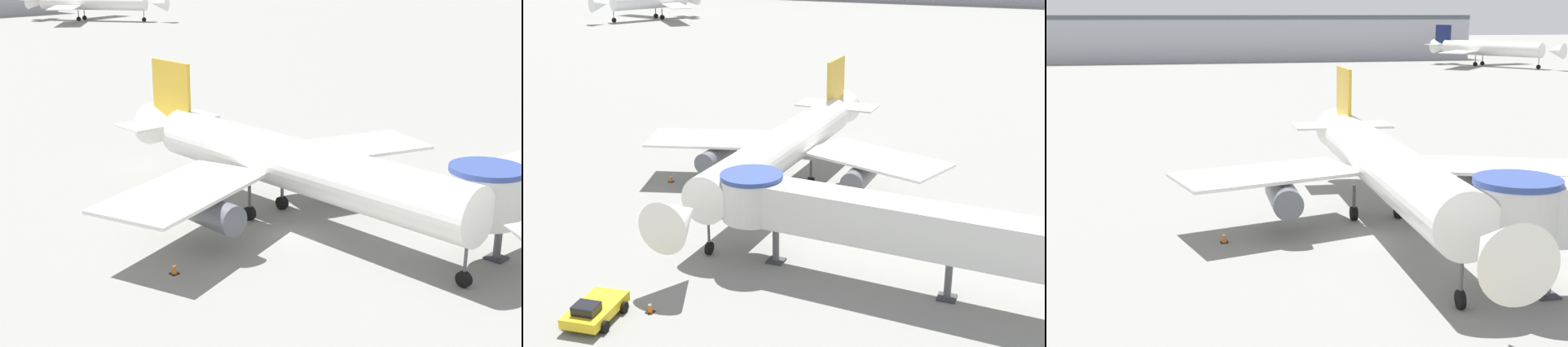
{
  "view_description": "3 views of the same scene",
  "coord_description": "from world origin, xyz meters",
  "views": [
    {
      "loc": [
        -31.48,
        -28.27,
        16.86
      ],
      "look_at": [
        -2.66,
        0.78,
        4.32
      ],
      "focal_mm": 50.0,
      "sensor_mm": 36.0,
      "label": 1
    },
    {
      "loc": [
        21.24,
        -50.88,
        20.91
      ],
      "look_at": [
        3.05,
        -3.93,
        3.78
      ],
      "focal_mm": 50.0,
      "sensor_mm": 36.0,
      "label": 2
    },
    {
      "loc": [
        -12.54,
        -40.32,
        13.21
      ],
      "look_at": [
        -5.06,
        -3.04,
        4.84
      ],
      "focal_mm": 50.0,
      "sensor_mm": 36.0,
      "label": 3
    }
  ],
  "objects": [
    {
      "name": "background_jet_blue_tail",
      "position": [
        -71.65,
        101.93,
        4.28
      ],
      "size": [
        26.22,
        26.06,
        9.69
      ],
      "rotation": [
        0.0,
        0.0,
        -0.54
      ],
      "color": "white",
      "rests_on": "ground_plane"
    },
    {
      "name": "main_airplane",
      "position": [
        0.88,
        1.57,
        3.9
      ],
      "size": [
        26.91,
        33.76,
        9.18
      ],
      "rotation": [
        0.0,
        0.0,
        -0.03
      ],
      "color": "white",
      "rests_on": "ground_plane"
    },
    {
      "name": "traffic_cone_starboard_wing",
      "position": [
        10.96,
        -0.25,
        0.34
      ],
      "size": [
        0.43,
        0.43,
        0.71
      ],
      "color": "black",
      "rests_on": "ground_plane"
    },
    {
      "name": "traffic_cone_near_nose",
      "position": [
        0.82,
        -19.38,
        0.36
      ],
      "size": [
        0.46,
        0.46,
        0.76
      ],
      "color": "black",
      "rests_on": "ground_plane"
    },
    {
      "name": "jet_bridge",
      "position": [
        11.7,
        -11.18,
        4.17
      ],
      "size": [
        23.96,
        5.28,
        5.86
      ],
      "rotation": [
        0.0,
        0.0,
        -0.09
      ],
      "color": "silver",
      "rests_on": "ground_plane"
    },
    {
      "name": "ground_plane",
      "position": [
        0.0,
        0.0,
        0.0
      ],
      "size": [
        800.0,
        800.0,
        0.0
      ],
      "primitive_type": "plane",
      "color": "gray"
    },
    {
      "name": "pushback_tug_yellow",
      "position": [
        -1.6,
        -21.25,
        0.65
      ],
      "size": [
        2.87,
        4.22,
        1.42
      ],
      "rotation": [
        0.0,
        0.0,
        0.1
      ],
      "color": "yellow",
      "rests_on": "ground_plane"
    },
    {
      "name": "traffic_cone_port_wing",
      "position": [
        -9.28,
        0.81,
        0.36
      ],
      "size": [
        0.45,
        0.45,
        0.75
      ],
      "color": "black",
      "rests_on": "ground_plane"
    }
  ]
}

